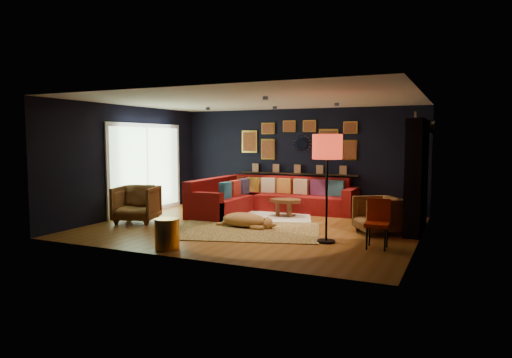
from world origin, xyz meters
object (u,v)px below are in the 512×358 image
at_px(sectional, 262,199).
at_px(armchair_left, 137,202).
at_px(coffee_table, 286,202).
at_px(floor_lamp, 327,151).
at_px(pouf, 232,205).
at_px(orange_chair, 378,219).
at_px(gold_stool, 167,234).
at_px(armchair_right, 378,213).
at_px(dog, 244,217).

bearing_deg(sectional, armchair_left, -128.60).
bearing_deg(coffee_table, floor_lamp, -53.83).
height_order(sectional, pouf, sectional).
bearing_deg(orange_chair, gold_stool, -156.15).
bearing_deg(sectional, floor_lamp, -47.52).
bearing_deg(armchair_right, armchair_left, -112.28).
bearing_deg(orange_chair, dog, 165.51).
height_order(sectional, floor_lamp, floor_lamp).
relative_size(sectional, dog, 2.61).
bearing_deg(gold_stool, armchair_right, 42.78).
bearing_deg(orange_chair, armchair_right, 97.93).
relative_size(gold_stool, floor_lamp, 0.27).
bearing_deg(dog, floor_lamp, -18.64).
bearing_deg(coffee_table, gold_stool, -100.14).
relative_size(orange_chair, floor_lamp, 0.43).
height_order(sectional, gold_stool, sectional).
bearing_deg(gold_stool, sectional, 91.58).
bearing_deg(sectional, armchair_right, -25.00).
xyz_separation_m(sectional, orange_chair, (3.27, -2.62, 0.16)).
bearing_deg(floor_lamp, armchair_right, 59.87).
bearing_deg(pouf, floor_lamp, -36.78).
height_order(orange_chair, dog, orange_chair).
bearing_deg(gold_stool, pouf, 101.74).
bearing_deg(armchair_left, sectional, 33.64).
bearing_deg(pouf, armchair_right, -16.64).
bearing_deg(dog, sectional, 102.33).
height_order(armchair_left, gold_stool, armchair_left).
bearing_deg(dog, gold_stool, -101.04).
distance_m(pouf, orange_chair, 4.60).
xyz_separation_m(pouf, orange_chair, (3.96, -2.31, 0.30)).
xyz_separation_m(coffee_table, armchair_left, (-2.72, -2.01, 0.10)).
bearing_deg(armchair_right, pouf, -140.18).
height_order(pouf, armchair_right, armchair_right).
bearing_deg(pouf, armchair_left, -120.57).
bearing_deg(armchair_right, floor_lamp, -63.67).
distance_m(sectional, coffee_table, 0.89).
distance_m(armchair_right, gold_stool, 4.02).
bearing_deg(orange_chair, coffee_table, 136.39).
distance_m(pouf, floor_lamp, 4.09).
height_order(armchair_left, dog, armchair_left).
xyz_separation_m(floor_lamp, dog, (-1.90, 0.59, -1.39)).
distance_m(pouf, dog, 2.06).
xyz_separation_m(coffee_table, pouf, (-1.47, 0.11, -0.15)).
height_order(sectional, coffee_table, sectional).
bearing_deg(sectional, coffee_table, -27.91).
bearing_deg(dog, armchair_right, 11.41).
xyz_separation_m(pouf, armchair_right, (3.75, -1.12, 0.21)).
bearing_deg(dog, coffee_table, 78.15).
relative_size(armchair_left, gold_stool, 1.74).
xyz_separation_m(armchair_right, orange_chair, (0.21, -1.19, 0.09)).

